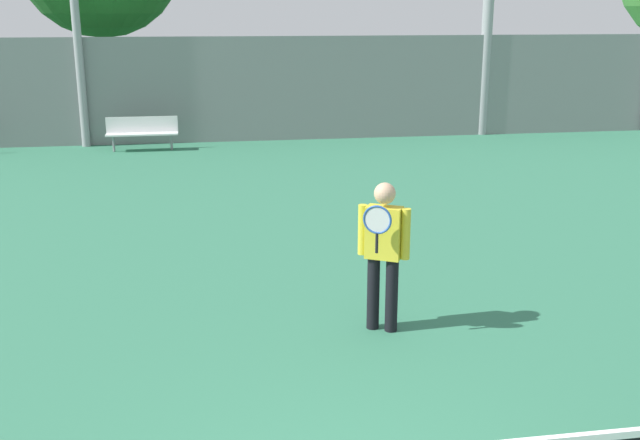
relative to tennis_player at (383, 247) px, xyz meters
name	(u,v)px	position (x,y,z in m)	size (l,w,h in m)	color
tennis_player	(383,247)	(0.00, 0.00, 0.00)	(0.54, 0.51, 1.69)	black
bench_courtside_near	(142,130)	(-3.34, 11.89, -0.45)	(1.80, 0.40, 0.85)	white
back_fence	(231,90)	(-1.01, 12.86, 0.43)	(34.56, 0.06, 2.80)	gray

